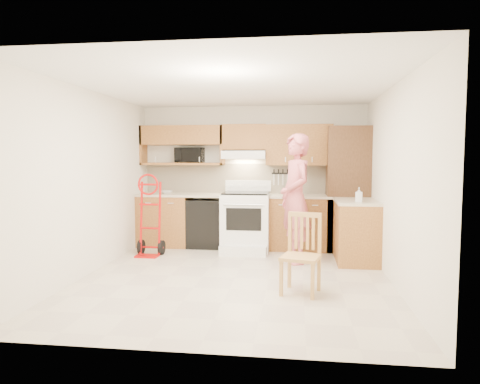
% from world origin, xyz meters
% --- Properties ---
extents(floor, '(4.00, 4.50, 0.02)m').
position_xyz_m(floor, '(0.00, 0.00, -0.01)').
color(floor, beige).
rests_on(floor, ground).
extents(ceiling, '(4.00, 4.50, 0.02)m').
position_xyz_m(ceiling, '(0.00, 0.00, 2.51)').
color(ceiling, white).
rests_on(ceiling, ground).
extents(wall_back, '(4.00, 0.02, 2.50)m').
position_xyz_m(wall_back, '(0.00, 2.26, 1.25)').
color(wall_back, beige).
rests_on(wall_back, ground).
extents(wall_front, '(4.00, 0.02, 2.50)m').
position_xyz_m(wall_front, '(0.00, -2.26, 1.25)').
color(wall_front, beige).
rests_on(wall_front, ground).
extents(wall_left, '(0.02, 4.50, 2.50)m').
position_xyz_m(wall_left, '(-2.01, 0.00, 1.25)').
color(wall_left, beige).
rests_on(wall_left, ground).
extents(wall_right, '(0.02, 4.50, 2.50)m').
position_xyz_m(wall_right, '(2.01, 0.00, 1.25)').
color(wall_right, beige).
rests_on(wall_right, ground).
extents(backsplash, '(3.92, 0.03, 0.55)m').
position_xyz_m(backsplash, '(0.00, 2.23, 1.20)').
color(backsplash, beige).
rests_on(backsplash, wall_back).
extents(lower_cab_left, '(0.90, 0.60, 0.90)m').
position_xyz_m(lower_cab_left, '(-1.55, 1.95, 0.45)').
color(lower_cab_left, '#A96F34').
rests_on(lower_cab_left, ground).
extents(dishwasher, '(0.60, 0.60, 0.85)m').
position_xyz_m(dishwasher, '(-0.80, 1.95, 0.42)').
color(dishwasher, black).
rests_on(dishwasher, ground).
extents(lower_cab_right, '(1.14, 0.60, 0.90)m').
position_xyz_m(lower_cab_right, '(0.83, 1.95, 0.45)').
color(lower_cab_right, '#A96F34').
rests_on(lower_cab_right, ground).
extents(countertop_left, '(1.50, 0.63, 0.04)m').
position_xyz_m(countertop_left, '(-1.25, 1.95, 0.92)').
color(countertop_left, '#B8AD97').
rests_on(countertop_left, lower_cab_left).
extents(countertop_right, '(1.14, 0.63, 0.04)m').
position_xyz_m(countertop_right, '(0.83, 1.95, 0.92)').
color(countertop_right, '#B8AD97').
rests_on(countertop_right, lower_cab_right).
extents(cab_return_right, '(0.60, 1.00, 0.90)m').
position_xyz_m(cab_return_right, '(1.70, 1.15, 0.45)').
color(cab_return_right, '#A96F34').
rests_on(cab_return_right, ground).
extents(countertop_return, '(0.63, 1.00, 0.04)m').
position_xyz_m(countertop_return, '(1.70, 1.15, 0.92)').
color(countertop_return, '#B8AD97').
rests_on(countertop_return, cab_return_right).
extents(pantry_tall, '(0.70, 0.60, 2.10)m').
position_xyz_m(pantry_tall, '(1.65, 1.95, 1.05)').
color(pantry_tall, brown).
rests_on(pantry_tall, ground).
extents(upper_cab_left, '(1.50, 0.33, 0.34)m').
position_xyz_m(upper_cab_left, '(-1.25, 2.08, 1.98)').
color(upper_cab_left, '#A96F34').
rests_on(upper_cab_left, wall_back).
extents(upper_shelf_mw, '(1.50, 0.33, 0.04)m').
position_xyz_m(upper_shelf_mw, '(-1.25, 2.08, 1.47)').
color(upper_shelf_mw, '#A96F34').
rests_on(upper_shelf_mw, wall_back).
extents(upper_cab_center, '(0.76, 0.33, 0.44)m').
position_xyz_m(upper_cab_center, '(-0.12, 2.08, 1.94)').
color(upper_cab_center, '#A96F34').
rests_on(upper_cab_center, wall_back).
extents(upper_cab_right, '(1.14, 0.33, 0.70)m').
position_xyz_m(upper_cab_right, '(0.83, 2.08, 1.80)').
color(upper_cab_right, '#A96F34').
rests_on(upper_cab_right, wall_back).
extents(range_hood, '(0.76, 0.46, 0.14)m').
position_xyz_m(range_hood, '(-0.12, 2.02, 1.63)').
color(range_hood, white).
rests_on(range_hood, wall_back).
extents(knife_strip, '(0.40, 0.05, 0.29)m').
position_xyz_m(knife_strip, '(0.55, 2.21, 1.24)').
color(knife_strip, black).
rests_on(knife_strip, backsplash).
extents(microwave, '(0.49, 0.33, 0.27)m').
position_xyz_m(microwave, '(-1.12, 2.08, 1.63)').
color(microwave, black).
rests_on(microwave, upper_shelf_mw).
extents(range, '(0.80, 1.06, 1.18)m').
position_xyz_m(range, '(-0.06, 1.67, 0.59)').
color(range, white).
rests_on(range, ground).
extents(person, '(0.70, 0.83, 1.94)m').
position_xyz_m(person, '(0.78, 0.98, 0.97)').
color(person, '#BC565B').
rests_on(person, ground).
extents(hand_truck, '(0.48, 0.45, 1.19)m').
position_xyz_m(hand_truck, '(-1.56, 1.12, 0.60)').
color(hand_truck, red).
rests_on(hand_truck, ground).
extents(dining_chair, '(0.52, 0.55, 0.94)m').
position_xyz_m(dining_chair, '(0.85, -0.55, 0.47)').
color(dining_chair, tan).
rests_on(dining_chair, ground).
extents(soap_bottle, '(0.11, 0.11, 0.21)m').
position_xyz_m(soap_bottle, '(1.70, 0.93, 1.05)').
color(soap_bottle, white).
rests_on(soap_bottle, countertop_return).
extents(bowl, '(0.26, 0.26, 0.05)m').
position_xyz_m(bowl, '(-1.51, 1.95, 0.96)').
color(bowl, white).
rests_on(bowl, countertop_left).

